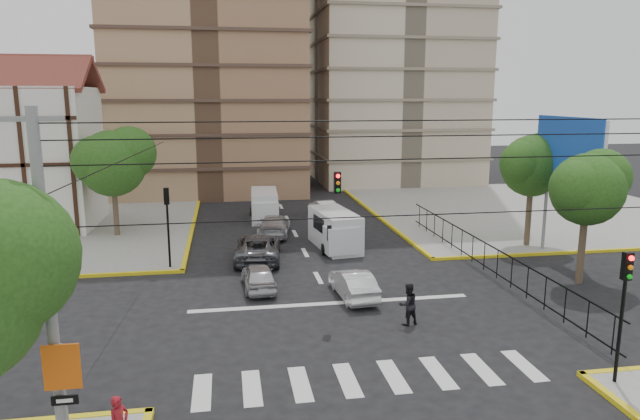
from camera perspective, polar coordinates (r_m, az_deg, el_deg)
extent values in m
plane|color=black|center=(25.49, 1.66, -10.25)|extent=(160.00, 160.00, 0.00)
cube|color=gray|center=(46.84, -28.42, -1.51)|extent=(26.00, 26.00, 0.15)
cube|color=gray|center=(50.63, 19.82, 0.06)|extent=(26.00, 26.00, 0.15)
cube|color=silver|center=(20.16, 5.09, -16.39)|extent=(12.00, 2.40, 0.01)
cube|color=silver|center=(26.59, 1.16, -9.30)|extent=(13.00, 0.40, 0.01)
cube|color=silver|center=(45.79, -27.82, 4.54)|extent=(10.00, 8.00, 10.00)
cube|color=maroon|center=(43.81, -29.32, 11.91)|extent=(10.80, 4.25, 2.65)
cube|color=maroon|center=(47.41, -27.77, 11.90)|extent=(10.80, 4.25, 2.65)
cylinder|color=slate|center=(34.06, 24.98, -1.99)|extent=(0.20, 0.20, 4.00)
cylinder|color=slate|center=(37.34, 21.55, -0.63)|extent=(0.20, 0.20, 4.00)
cube|color=silver|center=(35.09, 23.69, 5.11)|extent=(0.25, 6.00, 4.00)
cube|color=blue|center=(34.98, 23.42, 5.11)|extent=(0.08, 6.20, 4.20)
cylinder|color=#473828|center=(31.63, 24.74, -3.02)|extent=(0.36, 0.36, 4.20)
sphere|color=#204B15|center=(31.12, 25.16, 1.88)|extent=(3.60, 3.60, 3.60)
sphere|color=#204B15|center=(31.80, 26.28, 2.95)|extent=(2.88, 2.88, 2.88)
sphere|color=#204B15|center=(30.44, 24.39, 2.10)|extent=(2.70, 2.70, 2.70)
cylinder|color=#473828|center=(37.91, 20.15, -0.22)|extent=(0.36, 0.36, 4.48)
sphere|color=#204B15|center=(37.48, 20.45, 4.16)|extent=(3.80, 3.80, 3.80)
sphere|color=#204B15|center=(38.15, 21.53, 5.06)|extent=(3.04, 3.04, 3.04)
sphere|color=#204B15|center=(36.82, 19.67, 4.40)|extent=(2.85, 2.85, 2.85)
cylinder|color=#473828|center=(40.60, -19.78, 0.33)|extent=(0.36, 0.36, 4.20)
sphere|color=#204B15|center=(40.18, -20.06, 4.40)|extent=(4.40, 4.40, 4.40)
sphere|color=#204B15|center=(40.22, -18.50, 5.45)|extent=(3.52, 3.52, 3.52)
sphere|color=#204B15|center=(40.04, -21.39, 4.60)|extent=(3.30, 3.30, 3.30)
cylinder|color=black|center=(21.18, 27.79, -10.69)|extent=(0.12, 0.12, 3.50)
cube|color=black|center=(20.51, 28.36, -4.96)|extent=(0.28, 0.22, 0.90)
sphere|color=#FF0C0C|center=(20.43, 28.43, -4.15)|extent=(0.17, 0.17, 0.17)
cylinder|color=black|center=(32.10, -14.91, -2.52)|extent=(0.12, 0.12, 3.50)
cube|color=black|center=(31.66, -15.11, 1.35)|extent=(0.28, 0.22, 0.90)
sphere|color=#FF0C0C|center=(31.61, -15.13, 1.88)|extent=(0.17, 0.17, 0.17)
cube|color=black|center=(23.97, 1.74, 2.76)|extent=(0.28, 0.22, 0.90)
cylinder|color=black|center=(15.30, 8.30, -0.55)|extent=(18.00, 0.03, 0.03)
cylinder|color=slate|center=(15.64, -25.47, -7.37)|extent=(0.28, 0.28, 9.00)
cube|color=slate|center=(14.92, -26.84, 8.14)|extent=(1.40, 0.12, 0.12)
cylinder|color=slate|center=(16.52, -24.08, -17.19)|extent=(0.08, 0.08, 3.20)
cube|color=#E5590C|center=(16.04, -24.42, -14.11)|extent=(0.90, 0.06, 1.20)
cube|color=black|center=(16.43, -24.15, -16.96)|extent=(0.65, 0.05, 0.25)
cube|color=silver|center=(35.72, 1.47, -1.97)|extent=(2.69, 5.28, 2.33)
cube|color=silver|center=(33.83, 2.12, -2.99)|extent=(2.07, 1.46, 1.62)
cube|color=black|center=(33.36, 2.25, -2.21)|extent=(1.87, 0.35, 0.91)
cylinder|color=black|center=(34.21, 0.40, -3.96)|extent=(0.25, 0.71, 0.71)
cylinder|color=black|center=(34.58, 3.54, -3.82)|extent=(0.25, 0.71, 0.71)
cylinder|color=black|center=(37.29, -0.45, -2.67)|extent=(0.25, 0.71, 0.71)
cylinder|color=black|center=(37.63, 2.44, -2.55)|extent=(0.25, 0.71, 0.71)
cube|color=silver|center=(44.15, -5.59, 0.49)|extent=(2.18, 4.94, 2.23)
cube|color=silver|center=(42.28, -5.40, -0.19)|extent=(1.90, 1.25, 1.55)
cube|color=black|center=(41.84, -5.38, 0.43)|extent=(1.80, 0.19, 0.87)
cylinder|color=black|center=(42.74, -6.66, -0.96)|extent=(0.25, 0.68, 0.68)
cylinder|color=black|center=(42.86, -4.20, -0.87)|extent=(0.25, 0.68, 0.68)
cylinder|color=black|center=(45.77, -6.85, -0.14)|extent=(0.25, 0.68, 0.68)
cylinder|color=black|center=(45.88, -4.56, -0.07)|extent=(0.25, 0.68, 0.68)
imported|color=#B6B6BB|center=(28.42, -6.14, -6.61)|extent=(1.72, 3.88, 1.30)
imported|color=silver|center=(27.16, 3.35, -7.39)|extent=(1.73, 4.14, 1.33)
imported|color=#54555B|center=(33.33, -6.23, -3.71)|extent=(3.05, 5.70, 1.52)
imported|color=#B8B7BD|center=(38.98, -4.61, -1.54)|extent=(2.80, 5.22, 1.44)
imported|color=#242427|center=(40.71, 1.32, -1.05)|extent=(1.63, 3.84, 1.30)
imported|color=silver|center=(45.22, 0.35, 0.20)|extent=(1.98, 4.09, 1.29)
imported|color=black|center=(24.23, 8.78, -9.30)|extent=(1.03, 0.90, 1.78)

